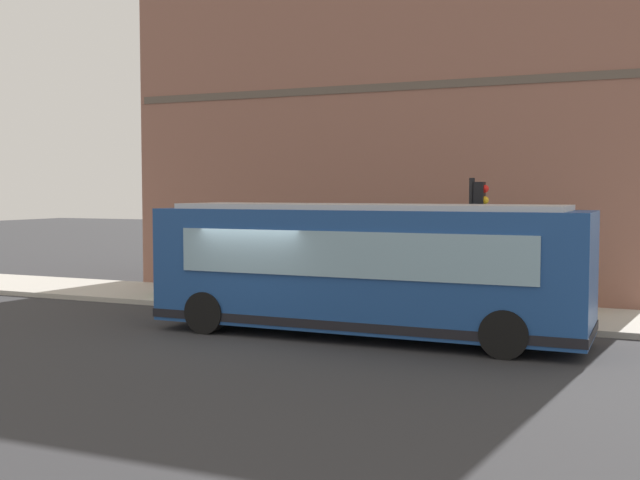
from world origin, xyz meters
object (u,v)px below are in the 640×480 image
Objects in this scene: pedestrian_near_building_entrance at (265,265)px; pedestrian_by_light_pole at (302,267)px; newspaper_vending_box at (164,281)px; traffic_light_near_corner at (477,221)px; fire_hydrant at (587,298)px; pedestrian_near_hydrant at (418,278)px; city_bus_nearside at (365,270)px.

pedestrian_by_light_pole is at bearing -91.33° from pedestrian_near_building_entrance.
traffic_light_near_corner is at bearing -93.83° from newspaper_vending_box.
traffic_light_near_corner is 4.79× the size of fire_hydrant.
pedestrian_by_light_pole is (-0.03, -1.26, -0.00)m from pedestrian_near_building_entrance.
pedestrian_by_light_pole is 4.31m from newspaper_vending_box.
pedestrian_by_light_pole is (1.99, 5.69, -1.53)m from traffic_light_near_corner.
pedestrian_by_light_pole is (-0.59, 8.11, 0.58)m from fire_hydrant.
fire_hydrant is 0.45× the size of pedestrian_near_building_entrance.
newspaper_vending_box is at bearing 86.17° from traffic_light_near_corner.
newspaper_vending_box is (-1.36, 2.81, -0.49)m from pedestrian_near_building_entrance.
pedestrian_near_hydrant is at bearing -108.37° from pedestrian_by_light_pole.
city_bus_nearside is 6.21× the size of pedestrian_near_hydrant.
fire_hydrant is 8.15m from pedestrian_by_light_pole.
traffic_light_near_corner is at bearing 136.84° from fire_hydrant.
fire_hydrant is 0.82× the size of newspaper_vending_box.
pedestrian_near_building_entrance is (-0.56, 9.38, 0.58)m from fire_hydrant.
traffic_light_near_corner reaches higher than newspaper_vending_box.
fire_hydrant is at bearing -64.99° from pedestrian_near_hydrant.
fire_hydrant is at bearing -85.83° from pedestrian_by_light_pole.
pedestrian_by_light_pole is at bearing 39.56° from city_bus_nearside.
city_bus_nearside is 6.11× the size of pedestrian_near_building_entrance.
city_bus_nearside is 13.57× the size of fire_hydrant.
fire_hydrant is 4.57m from pedestrian_near_hydrant.
traffic_light_near_corner is (2.42, -2.05, 1.07)m from city_bus_nearside.
fire_hydrant is at bearing -86.57° from pedestrian_near_building_entrance.
traffic_light_near_corner is 7.40m from pedestrian_near_building_entrance.
traffic_light_near_corner reaches higher than pedestrian_near_building_entrance.
pedestrian_by_light_pole is 4.21m from pedestrian_near_hydrant.
pedestrian_near_hydrant is (-1.92, 4.11, 0.56)m from fire_hydrant.
pedestrian_by_light_pole reaches higher than pedestrian_near_hydrant.
pedestrian_near_building_entrance is 1.00× the size of pedestrian_by_light_pole.
pedestrian_near_building_entrance is (4.44, 4.90, -0.46)m from city_bus_nearside.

